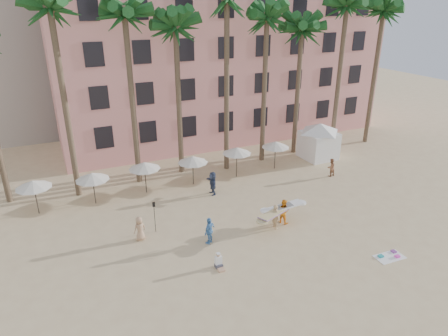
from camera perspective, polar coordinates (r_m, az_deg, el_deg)
The scene contains 11 objects.
ground at distance 24.50m, azimuth 8.50°, elevation -13.28°, with size 120.00×120.00×0.00m, color #D1B789.
pink_hotel at distance 46.53m, azimuth -1.17°, elevation 15.05°, with size 35.00×14.00×16.00m, color pink.
palm_row at distance 33.49m, azimuth -4.11°, elevation 20.47°, with size 44.40×5.40×16.30m.
umbrella_row at distance 32.30m, azimuth -7.83°, elevation 0.82°, with size 22.50×2.70×2.73m.
cabana at distance 39.71m, azimuth 13.41°, elevation 4.24°, with size 4.64×4.64×3.50m.
beach_towel at distance 26.72m, azimuth 22.61°, elevation -11.54°, with size 1.84×1.08×0.14m.
carrier_yellow at distance 27.26m, azimuth 7.40°, elevation -6.66°, with size 3.22×2.06×1.75m.
carrier_white at distance 28.00m, azimuth 8.48°, elevation -6.01°, with size 2.84×1.07×1.76m.
beachgoers at distance 29.97m, azimuth 0.45°, elevation -3.79°, with size 18.57×7.77×1.91m.
paddle at distance 26.81m, azimuth -9.92°, elevation -6.36°, with size 0.18×0.04×2.23m.
seated_man at distance 23.72m, azimuth -0.73°, elevation -13.39°, with size 0.42×0.72×0.94m.
Camera 1 is at (-11.32, -16.30, 14.37)m, focal length 32.00 mm.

